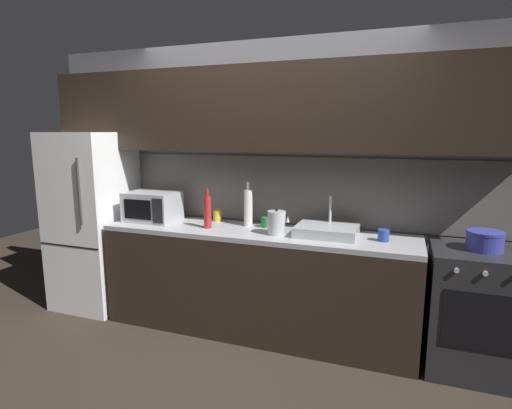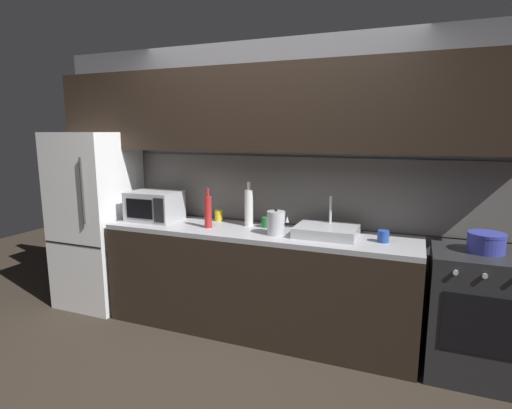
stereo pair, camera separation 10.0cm
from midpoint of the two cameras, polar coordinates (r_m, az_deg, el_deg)
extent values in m
plane|color=#2D261E|center=(3.02, -5.98, -24.48)|extent=(10.00, 10.00, 0.00)
cube|color=slate|center=(3.71, 3.03, 3.01)|extent=(4.38, 0.10, 2.50)
cube|color=slate|center=(3.66, 2.75, 2.13)|extent=(4.38, 0.01, 0.60)
cube|color=black|center=(3.47, 1.94, 13.28)|extent=(4.03, 0.34, 0.70)
cube|color=black|center=(3.54, 0.79, -11.04)|extent=(2.64, 0.60, 0.86)
cube|color=#9E9EA3|center=(3.40, 0.81, -3.97)|extent=(2.64, 0.60, 0.04)
cube|color=white|center=(4.31, -20.87, -1.97)|extent=(0.68, 0.66, 1.71)
cube|color=black|center=(4.11, -23.83, -5.18)|extent=(0.67, 0.00, 0.01)
cylinder|color=#333333|center=(3.87, -22.62, 1.75)|extent=(0.02, 0.02, 0.60)
cube|color=#232326|center=(3.37, 29.03, -13.18)|extent=(0.60, 0.60, 0.90)
cube|color=black|center=(3.07, 29.81, -14.58)|extent=(0.45, 0.01, 0.40)
cylinder|color=#B2B2B7|center=(2.93, 27.19, -8.53)|extent=(0.03, 0.02, 0.03)
cylinder|color=#B2B2B7|center=(2.95, 30.41, -8.68)|extent=(0.03, 0.02, 0.03)
cube|color=#A8AAAF|center=(3.86, -13.37, -0.19)|extent=(0.46, 0.34, 0.27)
cube|color=black|center=(3.75, -15.40, -0.59)|extent=(0.28, 0.01, 0.18)
cube|color=black|center=(3.63, -12.79, -0.82)|extent=(0.10, 0.01, 0.22)
cube|color=#ADAFB5|center=(3.26, 10.77, -3.70)|extent=(0.48, 0.38, 0.08)
cylinder|color=silver|center=(3.36, 11.30, -0.70)|extent=(0.02, 0.02, 0.22)
cylinder|color=#B7BABF|center=(3.24, 3.72, -2.62)|extent=(0.15, 0.15, 0.19)
sphere|color=black|center=(3.22, 3.74, -0.76)|extent=(0.02, 0.02, 0.02)
cone|color=#B7BABF|center=(3.21, 5.30, -2.08)|extent=(0.03, 0.03, 0.05)
cylinder|color=#A82323|center=(3.48, -5.96, -1.08)|extent=(0.06, 0.06, 0.27)
cylinder|color=#A82323|center=(3.45, -6.01, 1.71)|extent=(0.02, 0.02, 0.07)
cylinder|color=silver|center=(3.52, -0.21, -0.49)|extent=(0.08, 0.08, 0.32)
cylinder|color=silver|center=(3.49, -0.21, 2.65)|extent=(0.03, 0.03, 0.07)
cylinder|color=#234299|center=(3.19, 18.34, -4.28)|extent=(0.08, 0.08, 0.09)
cylinder|color=gold|center=(3.76, -4.51, -1.54)|extent=(0.08, 0.08, 0.10)
cylinder|color=#1E6B2D|center=(3.49, 2.20, -2.53)|extent=(0.07, 0.07, 0.09)
cylinder|color=#333899|center=(3.22, 30.45, -4.82)|extent=(0.24, 0.24, 0.12)
cylinder|color=#333899|center=(3.20, 30.56, -3.64)|extent=(0.24, 0.24, 0.02)
camera|label=1|loc=(0.05, -89.15, 0.15)|focal=28.40mm
camera|label=2|loc=(0.05, 90.85, -0.15)|focal=28.40mm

